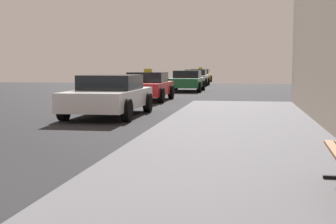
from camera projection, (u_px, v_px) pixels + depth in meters
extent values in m
cube|color=white|center=(109.00, 99.00, 14.99)|extent=(1.85, 4.47, 0.55)
cube|color=black|center=(111.00, 82.00, 15.16)|extent=(1.62, 2.01, 0.45)
cylinder|color=black|center=(127.00, 110.00, 13.46)|extent=(0.22, 0.64, 0.64)
cylinder|color=black|center=(64.00, 109.00, 13.76)|extent=(0.22, 0.64, 0.64)
cylinder|color=black|center=(148.00, 103.00, 16.27)|extent=(0.22, 0.64, 0.64)
cylinder|color=black|center=(95.00, 102.00, 16.57)|extent=(0.22, 0.64, 0.64)
cube|color=red|center=(147.00, 88.00, 21.81)|extent=(1.76, 4.16, 0.55)
cube|color=black|center=(148.00, 77.00, 21.97)|extent=(1.55, 1.87, 0.45)
cube|color=yellow|center=(148.00, 70.00, 21.94)|extent=(0.36, 0.14, 0.16)
cylinder|color=black|center=(161.00, 95.00, 20.39)|extent=(0.22, 0.64, 0.64)
cylinder|color=black|center=(120.00, 95.00, 20.67)|extent=(0.22, 0.64, 0.64)
cylinder|color=black|center=(171.00, 92.00, 23.00)|extent=(0.22, 0.64, 0.64)
cylinder|color=black|center=(135.00, 92.00, 23.28)|extent=(0.22, 0.64, 0.64)
cube|color=#196638|center=(187.00, 82.00, 29.94)|extent=(1.76, 4.18, 0.55)
cube|color=black|center=(187.00, 74.00, 30.10)|extent=(1.55, 1.88, 0.45)
cylinder|color=black|center=(199.00, 87.00, 28.51)|extent=(0.22, 0.64, 0.64)
cylinder|color=black|center=(169.00, 87.00, 28.79)|extent=(0.22, 0.64, 0.64)
cylinder|color=black|center=(203.00, 85.00, 31.14)|extent=(0.22, 0.64, 0.64)
cylinder|color=black|center=(176.00, 85.00, 31.42)|extent=(0.22, 0.64, 0.64)
cube|color=#B7B7BF|center=(196.00, 79.00, 38.43)|extent=(1.80, 4.02, 0.55)
cube|color=black|center=(196.00, 72.00, 38.58)|extent=(1.59, 1.81, 0.45)
cylinder|color=black|center=(206.00, 82.00, 37.04)|extent=(0.22, 0.64, 0.64)
cylinder|color=black|center=(182.00, 82.00, 37.33)|extent=(0.22, 0.64, 0.64)
cylinder|color=black|center=(208.00, 81.00, 39.57)|extent=(0.22, 0.64, 0.64)
cylinder|color=black|center=(186.00, 81.00, 39.86)|extent=(0.22, 0.64, 0.64)
cube|color=yellow|center=(200.00, 77.00, 45.31)|extent=(1.79, 4.41, 0.55)
cube|color=black|center=(200.00, 71.00, 45.48)|extent=(1.57, 1.98, 0.45)
cube|color=yellow|center=(200.00, 68.00, 45.45)|extent=(0.36, 0.14, 0.16)
cylinder|color=black|center=(208.00, 80.00, 43.80)|extent=(0.22, 0.64, 0.64)
cylinder|color=black|center=(189.00, 80.00, 44.09)|extent=(0.22, 0.64, 0.64)
cylinder|color=black|center=(211.00, 79.00, 46.57)|extent=(0.22, 0.64, 0.64)
cylinder|color=black|center=(192.00, 79.00, 46.86)|extent=(0.22, 0.64, 0.64)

